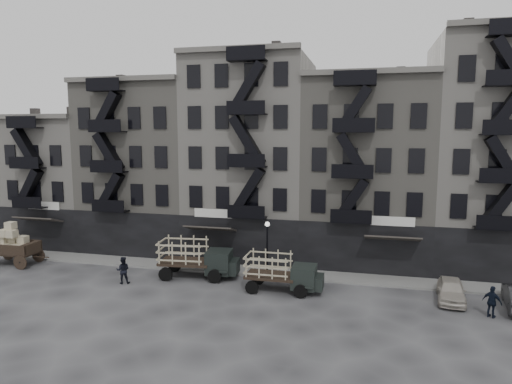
% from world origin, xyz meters
% --- Properties ---
extents(ground, '(140.00, 140.00, 0.00)m').
position_xyz_m(ground, '(0.00, 0.00, 0.00)').
color(ground, '#38383A').
rests_on(ground, ground).
extents(sidewalk, '(55.00, 2.50, 0.15)m').
position_xyz_m(sidewalk, '(0.00, 3.75, 0.07)').
color(sidewalk, slate).
rests_on(sidewalk, ground).
extents(building_west, '(10.00, 11.35, 13.20)m').
position_xyz_m(building_west, '(-20.00, 9.83, 6.00)').
color(building_west, '#B0ABA2').
rests_on(building_west, ground).
extents(building_midwest, '(10.00, 11.35, 16.20)m').
position_xyz_m(building_midwest, '(-10.00, 9.83, 7.50)').
color(building_midwest, gray).
rests_on(building_midwest, ground).
extents(building_center, '(10.00, 11.35, 18.20)m').
position_xyz_m(building_center, '(-0.00, 9.82, 8.50)').
color(building_center, '#B0ABA2').
rests_on(building_center, ground).
extents(building_mideast, '(10.00, 11.35, 16.20)m').
position_xyz_m(building_mideast, '(10.00, 9.83, 7.50)').
color(building_mideast, gray).
rests_on(building_mideast, ground).
extents(building_east, '(10.00, 11.35, 19.20)m').
position_xyz_m(building_east, '(20.00, 9.82, 9.00)').
color(building_east, '#B0ABA2').
rests_on(building_east, ground).
extents(lamp_post, '(0.36, 0.36, 4.28)m').
position_xyz_m(lamp_post, '(3.00, 2.60, 2.78)').
color(lamp_post, black).
rests_on(lamp_post, ground).
extents(wagon, '(4.21, 2.32, 3.53)m').
position_xyz_m(wagon, '(-18.12, 0.96, 2.02)').
color(wagon, black).
rests_on(wagon, ground).
extents(stake_truck_west, '(6.07, 2.95, 2.95)m').
position_xyz_m(stake_truck_west, '(-2.17, 1.43, 1.68)').
color(stake_truck_west, black).
rests_on(stake_truck_west, ground).
extents(stake_truck_east, '(5.30, 2.23, 2.65)m').
position_xyz_m(stake_truck_east, '(4.57, -0.00, 1.51)').
color(stake_truck_east, black).
rests_on(stake_truck_east, ground).
extents(car_east, '(2.12, 4.34, 1.43)m').
position_xyz_m(car_east, '(15.59, 0.87, 0.71)').
color(car_east, '#B6AFA4').
rests_on(car_east, ground).
extents(pedestrian_mid, '(1.16, 1.04, 1.97)m').
position_xyz_m(pedestrian_mid, '(-6.84, -1.11, 0.98)').
color(pedestrian_mid, black).
rests_on(pedestrian_mid, ground).
extents(policeman, '(1.17, 1.05, 1.91)m').
position_xyz_m(policeman, '(17.46, -1.43, 0.95)').
color(policeman, black).
rests_on(policeman, ground).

